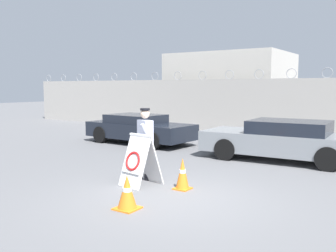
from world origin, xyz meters
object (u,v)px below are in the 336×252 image
object	(u,v)px
barricade_sign	(139,160)
parked_car_front_coupe	(139,128)
traffic_cone_mid	(183,174)
security_guard	(145,140)
parked_car_rear_sedan	(283,140)
traffic_cone_near	(127,192)

from	to	relation	value
barricade_sign	parked_car_front_coupe	size ratio (longest dim) A/B	0.26
traffic_cone_mid	barricade_sign	bearing A→B (deg)	-165.56
barricade_sign	security_guard	distance (m)	0.68
traffic_cone_mid	parked_car_rear_sedan	world-z (taller)	parked_car_rear_sedan
security_guard	parked_car_rear_sedan	size ratio (longest dim) A/B	0.36
barricade_sign	traffic_cone_mid	distance (m)	1.07
security_guard	parked_car_front_coupe	distance (m)	5.96
barricade_sign	parked_car_rear_sedan	size ratio (longest dim) A/B	0.25
traffic_cone_near	parked_car_rear_sedan	distance (m)	6.35
traffic_cone_near	parked_car_front_coupe	size ratio (longest dim) A/B	0.14
security_guard	parked_car_rear_sedan	bearing A→B (deg)	87.73
traffic_cone_mid	parked_car_rear_sedan	distance (m)	4.62
traffic_cone_mid	parked_car_rear_sedan	bearing A→B (deg)	79.15
traffic_cone_near	parked_car_front_coupe	distance (m)	8.19
barricade_sign	parked_car_front_coupe	bearing A→B (deg)	137.53
barricade_sign	traffic_cone_near	bearing A→B (deg)	-50.17
traffic_cone_near	parked_car_front_coupe	world-z (taller)	parked_car_front_coupe
barricade_sign	security_guard	xyz separation A→B (m)	(-0.22, 0.51, 0.38)
security_guard	traffic_cone_mid	world-z (taller)	security_guard
security_guard	parked_car_rear_sedan	distance (m)	4.77
parked_car_front_coupe	parked_car_rear_sedan	world-z (taller)	parked_car_rear_sedan
security_guard	traffic_cone_near	bearing A→B (deg)	-37.68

